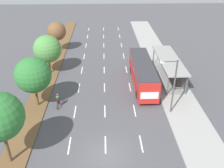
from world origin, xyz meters
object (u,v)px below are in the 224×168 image
(median_tree_second, at_px, (33,75))
(cyclist, at_px, (58,101))
(bus, at_px, (143,71))
(median_tree_fourth, at_px, (57,31))
(bus_shelter, at_px, (170,66))
(streetlight, at_px, (173,83))
(median_tree_third, at_px, (47,49))

(median_tree_second, bearing_deg, cyclist, -6.08)
(bus, relative_size, median_tree_fourth, 2.11)
(cyclist, distance_m, median_tree_fourth, 18.44)
(bus_shelter, bearing_deg, bus, -156.64)
(streetlight, bearing_deg, bus_shelter, 76.30)
(bus, height_order, median_tree_third, median_tree_third)
(median_tree_fourth, distance_m, streetlight, 25.26)
(bus_shelter, distance_m, streetlight, 9.13)
(cyclist, xyz_separation_m, median_tree_second, (-2.49, 0.27, 3.36))
(bus, distance_m, streetlight, 7.37)
(cyclist, relative_size, streetlight, 0.28)
(median_tree_second, bearing_deg, bus_shelter, 20.62)
(bus_shelter, relative_size, median_tree_third, 1.86)
(bus_shelter, distance_m, cyclist, 16.64)
(cyclist, bearing_deg, streetlight, -7.74)
(bus, relative_size, streetlight, 1.74)
(bus_shelter, bearing_deg, cyclist, -155.50)
(cyclist, bearing_deg, median_tree_third, 106.12)
(median_tree_third, bearing_deg, streetlight, -34.85)
(cyclist, distance_m, median_tree_second, 4.19)
(median_tree_second, bearing_deg, median_tree_fourth, 90.85)
(median_tree_second, relative_size, streetlight, 0.94)
(bus_shelter, height_order, median_tree_fourth, median_tree_fourth)
(bus_shelter, bearing_deg, streetlight, -103.70)
(streetlight, bearing_deg, cyclist, 172.26)
(median_tree_third, bearing_deg, cyclist, -73.88)
(median_tree_third, height_order, median_tree_fourth, median_tree_third)
(bus, relative_size, median_tree_second, 1.85)
(bus_shelter, distance_m, median_tree_third, 18.00)
(cyclist, height_order, streetlight, streetlight)
(bus, height_order, cyclist, bus)
(cyclist, bearing_deg, median_tree_fourth, 98.70)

